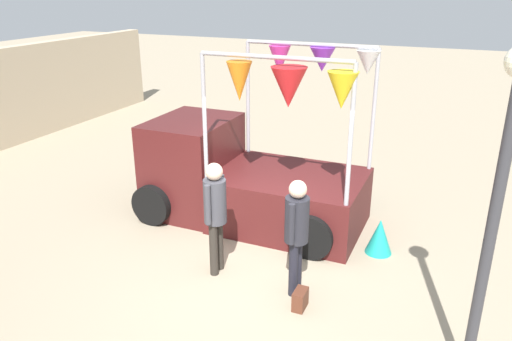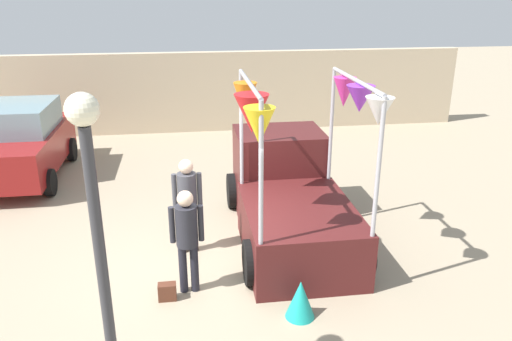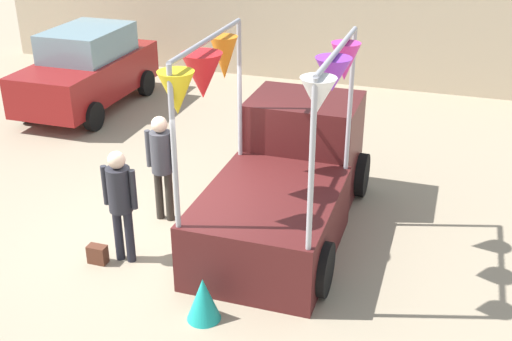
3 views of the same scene
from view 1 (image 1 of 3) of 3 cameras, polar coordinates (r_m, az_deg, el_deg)
name	(u,v)px [view 1 (image 1 of 3)]	position (r m, az deg, el deg)	size (l,w,h in m)	color
ground_plane	(260,268)	(8.02, 0.46, -11.03)	(60.00, 60.00, 0.00)	gray
vendor_truck	(239,173)	(9.31, -1.92, -0.29)	(2.40, 4.08, 3.21)	#4C1919
person_customer	(297,226)	(6.97, 4.67, -6.39)	(0.53, 0.34, 1.74)	black
person_vendor	(215,208)	(7.44, -4.68, -4.25)	(0.53, 0.34, 1.79)	#2D2823
handbag	(300,299)	(7.11, 5.07, -14.45)	(0.28, 0.16, 0.28)	#592D1E
street_lamp	(501,179)	(5.36, 26.22, -0.87)	(0.32, 0.32, 3.73)	#333338
folded_kite_bundle_teal	(379,236)	(8.53, 13.93, -7.30)	(0.44, 0.44, 0.60)	teal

